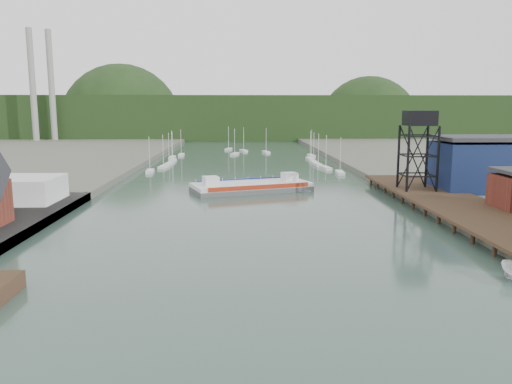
{
  "coord_description": "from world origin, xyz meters",
  "views": [
    {
      "loc": [
        -1.46,
        -42.14,
        18.55
      ],
      "look_at": [
        1.53,
        44.6,
        4.0
      ],
      "focal_mm": 35.0,
      "sensor_mm": 36.0,
      "label": 1
    }
  ],
  "objects": [
    {
      "name": "ground",
      "position": [
        0.0,
        0.0,
        0.0
      ],
      "size": [
        600.0,
        600.0,
        0.0
      ],
      "primitive_type": "plane",
      "color": "#2B433B",
      "rests_on": "ground"
    },
    {
      "name": "chain_ferry",
      "position": [
        1.34,
        69.79,
        1.09
      ],
      "size": [
        28.46,
        18.58,
        3.81
      ],
      "rotation": [
        0.0,
        0.0,
        0.33
      ],
      "color": "#525255",
      "rests_on": "ground"
    },
    {
      "name": "blue_shed",
      "position": [
        50.0,
        60.0,
        7.06
      ],
      "size": [
        20.5,
        14.5,
        11.3
      ],
      "color": "#0C1B38",
      "rests_on": "east_land"
    },
    {
      "name": "lift_tower",
      "position": [
        35.0,
        58.0,
        15.65
      ],
      "size": [
        6.5,
        6.5,
        16.0
      ],
      "color": "black",
      "rests_on": "east_pier"
    },
    {
      "name": "white_shed",
      "position": [
        -44.0,
        50.0,
        3.85
      ],
      "size": [
        18.0,
        12.0,
        4.5
      ],
      "primitive_type": "cube",
      "color": "silver",
      "rests_on": "west_quay"
    },
    {
      "name": "marina_sailboats",
      "position": [
        0.08,
        138.46,
        0.35
      ],
      "size": [
        57.71,
        92.65,
        0.9
      ],
      "color": "silver",
      "rests_on": "ground"
    },
    {
      "name": "east_pier",
      "position": [
        37.0,
        45.0,
        1.9
      ],
      "size": [
        14.0,
        70.0,
        2.45
      ],
      "color": "black",
      "rests_on": "ground"
    },
    {
      "name": "smokestacks",
      "position": [
        -106.0,
        232.5,
        30.0
      ],
      "size": [
        11.2,
        8.2,
        60.0
      ],
      "color": "gray",
      "rests_on": "ground"
    },
    {
      "name": "distant_hills",
      "position": [
        -3.98,
        301.35,
        10.38
      ],
      "size": [
        500.0,
        120.0,
        80.0
      ],
      "color": "black",
      "rests_on": "ground"
    }
  ]
}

